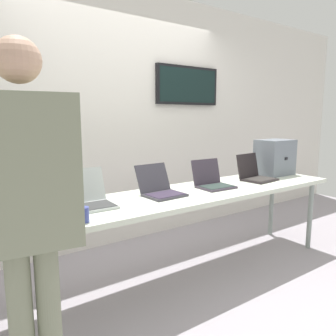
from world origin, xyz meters
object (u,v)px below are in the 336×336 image
Objects in this scene: laptop_station_4 at (255,174)px; workbench at (184,199)px; equipment_box at (275,157)px; coffee_mug at (83,215)px; laptop_station_3 at (212,181)px; person at (27,198)px; laptop_station_1 at (90,198)px; laptop_station_2 at (160,188)px.

workbench is at bearing -177.58° from laptop_station_4.
coffee_mug is (-2.37, -0.38, -0.15)m from equipment_box.
laptop_station_3 is 0.60m from laptop_station_4.
person reaches higher than equipment_box.
laptop_station_3 is 1.38m from coffee_mug.
equipment_box is 1.11× the size of laptop_station_1.
equipment_box is 1.22× the size of laptop_station_3.
equipment_box is 1.12× the size of laptop_station_4.
equipment_box is at bearing 9.10° from coffee_mug.
laptop_station_1 is 0.20× the size of person.
laptop_station_4 is 3.72× the size of coffee_mug.
laptop_station_4 is at bearing 2.42° from workbench.
laptop_station_2 is at bearing 177.80° from laptop_station_3.
workbench is at bearing -5.58° from laptop_station_1.
laptop_station_3 is 0.92× the size of laptop_station_4.
equipment_box is at bearing 15.24° from person.
laptop_station_2 is 0.21× the size of person.
laptop_station_4 is at bearing 15.88° from person.
laptop_station_3 is 1.87m from person.
laptop_station_1 is at bearing -178.68° from equipment_box.
laptop_station_4 is at bearing 8.51° from coffee_mug.
workbench is 9.07× the size of laptop_station_2.
laptop_station_1 reaches higher than workbench.
equipment_box is 2.40m from coffee_mug.
workbench is 1.54m from person.
person is at bearing -164.12° from laptop_station_4.
laptop_station_1 is at bearing 178.31° from laptop_station_2.
person is 0.59m from coffee_mug.
workbench is at bearing -173.78° from laptop_station_3.
coffee_mug is (-0.78, -0.31, -0.01)m from laptop_station_2.
laptop_station_2 is at bearing 178.99° from laptop_station_4.
laptop_station_3 is 0.19× the size of person.
laptop_station_3 is at bearing -174.97° from equipment_box.
laptop_station_1 is 1.17m from laptop_station_3.
equipment_box is at bearing 11.73° from laptop_station_4.
person reaches higher than laptop_station_2.
laptop_station_1 is 0.99× the size of laptop_station_2.
person is at bearing -149.68° from laptop_station_2.
laptop_station_4 is (-0.43, -0.09, -0.14)m from equipment_box.
laptop_station_1 is (-2.19, -0.05, -0.14)m from equipment_box.
person is at bearing -136.16° from coffee_mug.
equipment_box is 2.86m from person.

